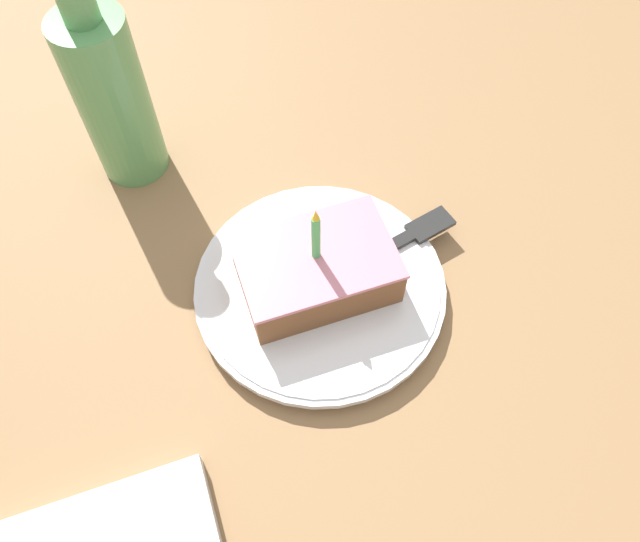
{
  "coord_description": "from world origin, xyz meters",
  "views": [
    {
      "loc": [
        0.26,
        -0.11,
        0.51
      ],
      "look_at": [
        -0.01,
        -0.02,
        0.04
      ],
      "focal_mm": 35.0,
      "sensor_mm": 36.0,
      "label": 1
    }
  ],
  "objects_px": {
    "plate": "(320,288)",
    "bottle": "(111,94)",
    "cake_slice": "(316,269)",
    "fork": "(383,250)"
  },
  "relations": [
    {
      "from": "cake_slice",
      "to": "bottle",
      "type": "height_order",
      "value": "bottle"
    },
    {
      "from": "plate",
      "to": "bottle",
      "type": "bearing_deg",
      "value": -148.38
    },
    {
      "from": "cake_slice",
      "to": "bottle",
      "type": "bearing_deg",
      "value": -148.45
    },
    {
      "from": "bottle",
      "to": "fork",
      "type": "bearing_deg",
      "value": 44.76
    },
    {
      "from": "fork",
      "to": "plate",
      "type": "bearing_deg",
      "value": -78.51
    },
    {
      "from": "cake_slice",
      "to": "bottle",
      "type": "xyz_separation_m",
      "value": [
        -0.21,
        -0.13,
        0.06
      ]
    },
    {
      "from": "plate",
      "to": "cake_slice",
      "type": "height_order",
      "value": "cake_slice"
    },
    {
      "from": "cake_slice",
      "to": "fork",
      "type": "distance_m",
      "value": 0.07
    },
    {
      "from": "plate",
      "to": "bottle",
      "type": "relative_size",
      "value": 0.97
    },
    {
      "from": "plate",
      "to": "cake_slice",
      "type": "bearing_deg",
      "value": -144.06
    }
  ]
}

